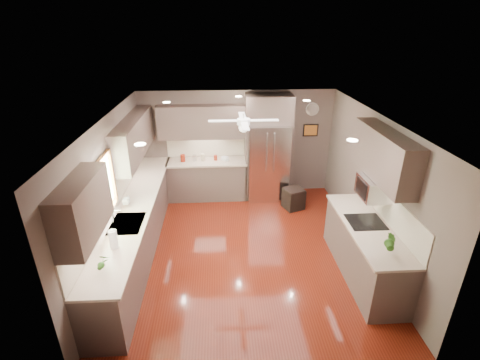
{
  "coord_description": "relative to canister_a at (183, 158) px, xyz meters",
  "views": [
    {
      "loc": [
        -0.41,
        -5.39,
        3.88
      ],
      "look_at": [
        -0.04,
        0.6,
        1.15
      ],
      "focal_mm": 26.0,
      "sensor_mm": 36.0,
      "label": 1
    }
  ],
  "objects": [
    {
      "name": "right_run",
      "position": [
        3.2,
        -2.99,
        -0.54
      ],
      "size": [
        0.7,
        2.2,
        1.45
      ],
      "color": "brown",
      "rests_on": "ground"
    },
    {
      "name": "potted_plant_left",
      "position": [
        -0.68,
        -3.85,
        0.06
      ],
      "size": [
        0.15,
        0.1,
        0.28
      ],
      "primitive_type": "imported",
      "rotation": [
        0.0,
        0.0,
        -0.02
      ],
      "color": "#285819",
      "rests_on": "left_run"
    },
    {
      "name": "wall_clock",
      "position": [
        3.02,
        0.3,
        1.03
      ],
      "size": [
        0.3,
        0.03,
        0.3
      ],
      "color": "white",
      "rests_on": "wall_back"
    },
    {
      "name": "back_run",
      "position": [
        0.55,
        0.02,
        -0.54
      ],
      "size": [
        1.85,
        0.65,
        1.45
      ],
      "color": "brown",
      "rests_on": "ground"
    },
    {
      "name": "sink",
      "position": [
        -0.66,
        -2.69,
        -0.11
      ],
      "size": [
        0.5,
        0.7,
        0.32
      ],
      "color": "silver",
      "rests_on": "left_run"
    },
    {
      "name": "wall_front",
      "position": [
        1.27,
        -4.69,
        0.23
      ],
      "size": [
        4.5,
        0.0,
        4.5
      ],
      "primitive_type": "plane",
      "rotation": [
        -1.57,
        0.0,
        0.0
      ],
      "color": "brown",
      "rests_on": "ground"
    },
    {
      "name": "recessed_lights",
      "position": [
        1.23,
        -1.79,
        1.47
      ],
      "size": [
        2.84,
        3.14,
        0.01
      ],
      "color": "white",
      "rests_on": "ceiling"
    },
    {
      "name": "wall_right",
      "position": [
        3.52,
        -2.19,
        0.23
      ],
      "size": [
        0.0,
        5.0,
        5.0
      ],
      "primitive_type": "plane",
      "rotation": [
        1.57,
        0.0,
        -1.57
      ],
      "color": "brown",
      "rests_on": "ground"
    },
    {
      "name": "floor",
      "position": [
        1.27,
        -2.19,
        -1.02
      ],
      "size": [
        5.0,
        5.0,
        0.0
      ],
      "primitive_type": "plane",
      "color": "#4E140A",
      "rests_on": "ground"
    },
    {
      "name": "ceiling",
      "position": [
        1.27,
        -2.19,
        1.48
      ],
      "size": [
        5.0,
        5.0,
        0.0
      ],
      "primitive_type": "plane",
      "rotation": [
        3.14,
        0.0,
        0.0
      ],
      "color": "white",
      "rests_on": "ground"
    },
    {
      "name": "wall_left",
      "position": [
        -0.98,
        -2.19,
        0.23
      ],
      "size": [
        0.0,
        5.0,
        5.0
      ],
      "primitive_type": "plane",
      "rotation": [
        1.57,
        0.0,
        1.57
      ],
      "color": "brown",
      "rests_on": "ground"
    },
    {
      "name": "wall_back",
      "position": [
        1.27,
        0.31,
        0.23
      ],
      "size": [
        4.5,
        0.0,
        4.5
      ],
      "primitive_type": "plane",
      "rotation": [
        1.57,
        0.0,
        0.0
      ],
      "color": "brown",
      "rests_on": "ground"
    },
    {
      "name": "canister_b",
      "position": [
        0.27,
        0.02,
        -0.01
      ],
      "size": [
        0.12,
        0.12,
        0.15
      ],
      "primitive_type": "cylinder",
      "rotation": [
        0.0,
        0.0,
        0.34
      ],
      "color": "silver",
      "rests_on": "back_run"
    },
    {
      "name": "left_run",
      "position": [
        -0.68,
        -2.04,
        -0.54
      ],
      "size": [
        0.65,
        4.7,
        1.45
      ],
      "color": "brown",
      "rests_on": "ground"
    },
    {
      "name": "window",
      "position": [
        -0.95,
        -2.69,
        0.53
      ],
      "size": [
        0.05,
        1.12,
        0.92
      ],
      "color": "#BFF2B2",
      "rests_on": "wall_left"
    },
    {
      "name": "canister_c",
      "position": [
        0.46,
        0.02,
        0.01
      ],
      "size": [
        0.13,
        0.13,
        0.16
      ],
      "primitive_type": "cylinder",
      "rotation": [
        0.0,
        0.0,
        0.44
      ],
      "color": "beige",
      "rests_on": "back_run"
    },
    {
      "name": "microwave",
      "position": [
        3.3,
        -2.74,
        0.46
      ],
      "size": [
        0.43,
        0.55,
        0.34
      ],
      "color": "silver",
      "rests_on": "wall_right"
    },
    {
      "name": "canister_d",
      "position": [
        0.75,
        0.04,
        -0.02
      ],
      "size": [
        0.09,
        0.09,
        0.12
      ],
      "primitive_type": "cylinder",
      "rotation": [
        0.0,
        0.0,
        -0.19
      ],
      "color": "maroon",
      "rests_on": "back_run"
    },
    {
      "name": "stool",
      "position": [
        2.5,
        -0.66,
        -0.78
      ],
      "size": [
        0.52,
        0.52,
        0.48
      ],
      "color": "black",
      "rests_on": "ground"
    },
    {
      "name": "paper_towel",
      "position": [
        -0.68,
        -3.34,
        0.06
      ],
      "size": [
        0.12,
        0.12,
        0.3
      ],
      "color": "white",
      "rests_on": "left_run"
    },
    {
      "name": "framed_print",
      "position": [
        3.02,
        0.29,
        0.53
      ],
      "size": [
        0.36,
        0.03,
        0.3
      ],
      "color": "black",
      "rests_on": "wall_back"
    },
    {
      "name": "potted_plant_right",
      "position": [
        3.2,
        -3.69,
        0.08
      ],
      "size": [
        0.21,
        0.19,
        0.32
      ],
      "primitive_type": "imported",
      "rotation": [
        0.0,
        0.0,
        -0.31
      ],
      "color": "#285819",
      "rests_on": "right_run"
    },
    {
      "name": "ceiling_fan",
      "position": [
        1.27,
        -1.89,
        1.31
      ],
      "size": [
        1.18,
        1.18,
        0.32
      ],
      "color": "white",
      "rests_on": "ceiling"
    },
    {
      "name": "bowl",
      "position": [
        0.97,
        -0.02,
        -0.06
      ],
      "size": [
        0.24,
        0.24,
        0.05
      ],
      "primitive_type": "imported",
      "rotation": [
        0.0,
        0.0,
        -0.25
      ],
      "color": "beige",
      "rests_on": "back_run"
    },
    {
      "name": "canister_a",
      "position": [
        0.0,
        0.0,
        0.0
      ],
      "size": [
        0.14,
        0.14,
        0.17
      ],
      "primitive_type": "cylinder",
      "rotation": [
        0.0,
        0.0,
        0.31
      ],
      "color": "maroon",
      "rests_on": "back_run"
    },
    {
      "name": "uppers",
      "position": [
        0.53,
        -1.48,
        0.85
      ],
      "size": [
        4.5,
        4.7,
        0.95
      ],
      "color": "brown",
      "rests_on": "wall_left"
    },
    {
      "name": "refrigerator",
      "position": [
        1.97,
        -0.03,
        0.17
      ],
      "size": [
        1.06,
        0.75,
        2.45
      ],
      "color": "silver",
      "rests_on": "ground"
    },
    {
      "name": "soap_bottle",
      "position": [
        -0.79,
        -2.07,
        0.02
      ],
      "size": [
        0.09,
        0.1,
        0.2
      ],
      "primitive_type": "imported",
      "rotation": [
        0.0,
        0.0,
        -0.01
      ],
      "color": "white",
      "rests_on": "left_run"
    }
  ]
}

